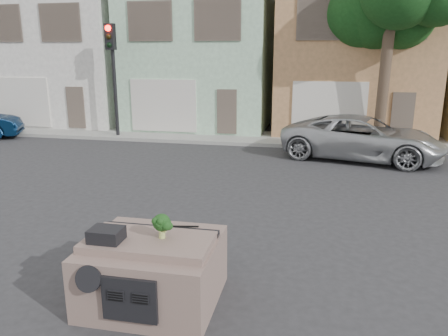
% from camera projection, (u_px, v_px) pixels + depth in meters
% --- Properties ---
extents(ground_plane, '(120.00, 120.00, 0.00)m').
position_uv_depth(ground_plane, '(202.00, 228.00, 9.84)').
color(ground_plane, '#303033').
rests_on(ground_plane, ground).
extents(sidewalk, '(40.00, 3.00, 0.15)m').
position_uv_depth(sidewalk, '(260.00, 138.00, 19.76)').
color(sidewalk, gray).
rests_on(sidewalk, ground).
extents(townhouse_white, '(7.20, 8.20, 7.55)m').
position_uv_depth(townhouse_white, '(78.00, 54.00, 24.76)').
color(townhouse_white, silver).
rests_on(townhouse_white, ground).
extents(townhouse_mint, '(7.20, 8.20, 7.55)m').
position_uv_depth(townhouse_mint, '(206.00, 54.00, 23.28)').
color(townhouse_mint, '#AAD4B1').
rests_on(townhouse_mint, ground).
extents(townhouse_tan, '(7.20, 8.20, 7.55)m').
position_uv_depth(townhouse_tan, '(351.00, 54.00, 21.81)').
color(townhouse_tan, tan).
rests_on(townhouse_tan, ground).
extents(silver_pickup, '(6.23, 3.93, 1.60)m').
position_uv_depth(silver_pickup, '(361.00, 159.00, 16.26)').
color(silver_pickup, '#ACAFB3').
rests_on(silver_pickup, ground).
extents(traffic_signal, '(0.40, 0.40, 5.10)m').
position_uv_depth(traffic_signal, '(114.00, 82.00, 19.46)').
color(traffic_signal, black).
rests_on(traffic_signal, ground).
extents(tree_near, '(4.40, 4.00, 8.50)m').
position_uv_depth(tree_near, '(387.00, 42.00, 17.04)').
color(tree_near, '#153F16').
rests_on(tree_near, ground).
extents(car_dashboard, '(2.00, 1.80, 1.12)m').
position_uv_depth(car_dashboard, '(154.00, 268.00, 6.86)').
color(car_dashboard, '#7A6259').
rests_on(car_dashboard, ground).
extents(instrument_hump, '(0.48, 0.38, 0.20)m').
position_uv_depth(instrument_hump, '(106.00, 235.00, 6.47)').
color(instrument_hump, black).
rests_on(instrument_hump, car_dashboard).
extents(wiper_arm, '(0.69, 0.15, 0.02)m').
position_uv_depth(wiper_arm, '(177.00, 226.00, 7.01)').
color(wiper_arm, black).
rests_on(wiper_arm, car_dashboard).
extents(broccoli, '(0.45, 0.45, 0.39)m').
position_uv_depth(broccoli, '(162.00, 226.00, 6.56)').
color(broccoli, '#143511').
rests_on(broccoli, car_dashboard).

